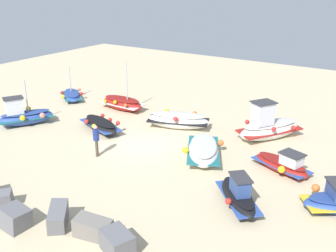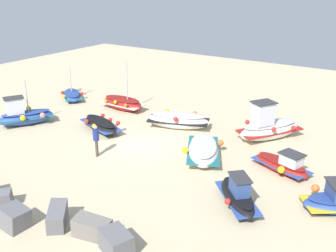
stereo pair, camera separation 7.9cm
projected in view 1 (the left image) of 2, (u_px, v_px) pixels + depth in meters
ground_plane at (140, 146)px, 22.21m from camera, size 52.27×52.27×0.00m
fishing_boat_1 at (238, 196)px, 16.24m from camera, size 2.87×2.94×1.45m
fishing_boat_2 at (122, 103)px, 28.07m from camera, size 3.49×1.76×3.62m
fishing_boat_3 at (178, 120)px, 24.58m from camera, size 4.17×2.58×1.04m
fishing_boat_4 at (24, 116)px, 25.11m from camera, size 2.73×3.60×2.93m
fishing_boat_5 at (203, 150)px, 20.69m from camera, size 3.22×4.14×0.83m
fishing_boat_6 at (268, 127)px, 22.90m from camera, size 3.33×4.19×2.39m
fishing_boat_7 at (101, 125)px, 24.19m from camera, size 3.63×2.25×0.79m
fishing_boat_8 at (283, 164)px, 19.14m from camera, size 3.25×2.11×1.17m
fishing_boat_9 at (72, 95)px, 30.50m from camera, size 3.20×2.84×2.54m
person_walking at (96, 138)px, 20.58m from camera, size 0.32×0.32×1.75m
breakwater_rocks at (22, 202)px, 15.90m from camera, size 21.88×2.56×1.29m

